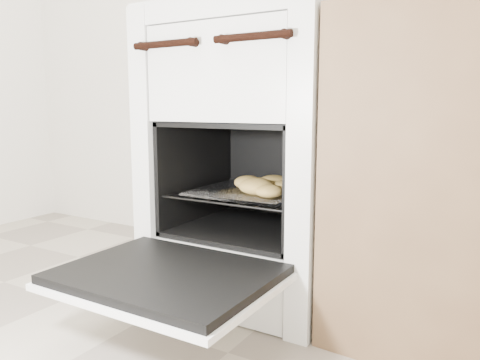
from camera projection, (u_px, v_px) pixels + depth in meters
The scene contains 5 objects.
stove at pixel (262, 160), 1.65m from camera, with size 0.63×0.70×0.96m.
oven_door at pixel (167, 277), 1.24m from camera, with size 0.57×0.44×0.04m.
oven_rack at pixel (252, 193), 1.60m from camera, with size 0.46×0.44×0.01m.
foil_sheet at pixel (249, 192), 1.58m from camera, with size 0.36×0.31×0.01m, color silver.
baked_rolls at pixel (266, 185), 1.55m from camera, with size 0.28×0.30×0.05m.
Camera 1 is at (0.96, -0.30, 0.66)m, focal length 35.00 mm.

